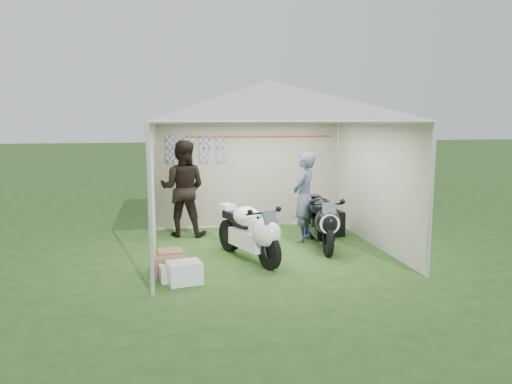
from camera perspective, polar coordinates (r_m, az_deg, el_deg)
ground at (r=9.06m, az=1.38°, el=-6.56°), size 80.00×80.00×0.00m
canopy_tent at (r=8.78m, az=1.40°, el=9.94°), size 5.66×5.66×3.00m
motorcycle_white at (r=8.23m, az=-0.57°, el=-4.42°), size 0.90×1.79×0.92m
motorcycle_black at (r=9.11m, az=7.58°, el=-3.18°), size 0.57×1.89×0.93m
paddock_stand at (r=10.02m, az=6.63°, el=-4.31°), size 0.40×0.28×0.28m
person_dark_jacket at (r=10.02m, az=-8.36°, el=0.41°), size 1.09×0.95×1.92m
person_blue_jacket at (r=9.55m, az=5.54°, el=-0.57°), size 0.71×0.74×1.71m
equipment_box at (r=10.11m, az=8.40°, el=-3.60°), size 0.55×0.47×0.50m
crate_0 at (r=7.31m, az=-8.20°, el=-9.09°), size 0.53×0.45×0.31m
crate_1 at (r=7.91m, az=-9.77°, el=-7.70°), size 0.39×0.39×0.33m
crate_2 at (r=7.44m, az=-9.70°, el=-9.12°), size 0.36×0.32×0.24m
crate_3 at (r=7.68m, az=-9.74°, el=-8.31°), size 0.46×0.34×0.30m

